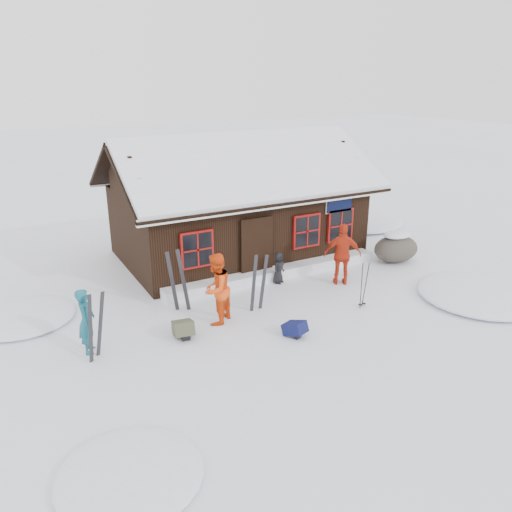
% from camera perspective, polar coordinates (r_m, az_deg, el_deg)
% --- Properties ---
extents(ground, '(120.00, 120.00, 0.00)m').
position_cam_1_polar(ground, '(13.77, 1.69, -6.73)').
color(ground, white).
rests_on(ground, ground).
extents(mountain_hut, '(8.90, 6.09, 4.42)m').
position_cam_1_polar(mountain_hut, '(18.01, -2.21, 5.04)').
color(mountain_hut, black).
rests_on(mountain_hut, ground).
extents(snow_drift, '(7.60, 0.60, 0.35)m').
position_cam_1_polar(snow_drift, '(16.17, 2.22, -1.92)').
color(snow_drift, white).
rests_on(snow_drift, ground).
extents(snow_mounds, '(20.60, 13.20, 0.48)m').
position_cam_1_polar(snow_mounds, '(16.01, 3.40, -2.85)').
color(snow_mounds, white).
rests_on(snow_mounds, ground).
extents(skier_teal, '(0.52, 0.66, 1.60)m').
position_cam_1_polar(skier_teal, '(12.33, -18.82, -7.03)').
color(skier_teal, '#175B6D').
rests_on(skier_teal, ground).
extents(skier_orange_left, '(1.18, 1.14, 1.92)m').
position_cam_1_polar(skier_orange_left, '(13.01, -4.56, -3.78)').
color(skier_orange_left, '#E94710').
rests_on(skier_orange_left, ground).
extents(skier_orange_right, '(1.22, 1.02, 1.96)m').
position_cam_1_polar(skier_orange_right, '(15.65, 9.87, 0.18)').
color(skier_orange_right, red).
rests_on(skier_orange_right, ground).
extents(skier_crouched, '(0.59, 0.53, 1.01)m').
position_cam_1_polar(skier_crouched, '(15.66, 2.60, -1.36)').
color(skier_crouched, black).
rests_on(skier_crouched, ground).
extents(boulder, '(1.67, 1.25, 0.98)m').
position_cam_1_polar(boulder, '(18.21, 15.71, 0.91)').
color(boulder, '#504A40').
rests_on(boulder, ground).
extents(ski_pair_left, '(0.55, 0.28, 1.63)m').
position_cam_1_polar(ski_pair_left, '(12.05, -17.88, -7.73)').
color(ski_pair_left, black).
rests_on(ski_pair_left, ground).
extents(ski_pair_mid, '(0.62, 0.20, 1.83)m').
position_cam_1_polar(ski_pair_mid, '(13.84, -8.91, -2.90)').
color(ski_pair_mid, black).
rests_on(ski_pair_mid, ground).
extents(ski_pair_right, '(0.53, 0.18, 1.67)m').
position_cam_1_polar(ski_pair_right, '(13.75, 0.29, -3.16)').
color(ski_pair_right, black).
rests_on(ski_pair_right, ground).
extents(ski_poles, '(0.24, 0.12, 1.36)m').
position_cam_1_polar(ski_poles, '(14.28, 12.18, -3.36)').
color(ski_poles, black).
rests_on(ski_poles, ground).
extents(backpack_blue, '(0.57, 0.65, 0.29)m').
position_cam_1_polar(backpack_blue, '(12.68, 4.45, -8.51)').
color(backpack_blue, '#0F1342').
rests_on(backpack_blue, ground).
extents(backpack_olive, '(0.58, 0.71, 0.35)m').
position_cam_1_polar(backpack_olive, '(12.70, -8.31, -8.47)').
color(backpack_olive, '#434430').
rests_on(backpack_olive, ground).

